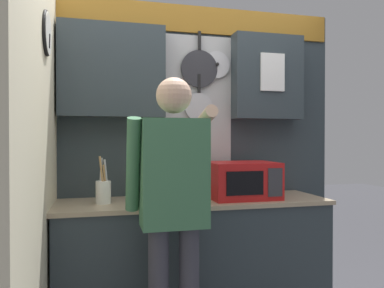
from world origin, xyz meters
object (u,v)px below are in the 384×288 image
at_px(knife_block, 154,188).
at_px(utensil_crock, 103,191).
at_px(microwave, 242,180).
at_px(person, 174,195).

xyz_separation_m(knife_block, utensil_crock, (-0.35, 0.00, -0.01)).
distance_m(knife_block, utensil_crock, 0.35).
bearing_deg(utensil_crock, microwave, -0.06).
height_order(microwave, knife_block, knife_block).
relative_size(microwave, person, 0.29).
relative_size(utensil_crock, person, 0.19).
relative_size(microwave, utensil_crock, 1.52).
relative_size(microwave, knife_block, 1.84).
relative_size(knife_block, utensil_crock, 0.83).
bearing_deg(microwave, knife_block, 179.98).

